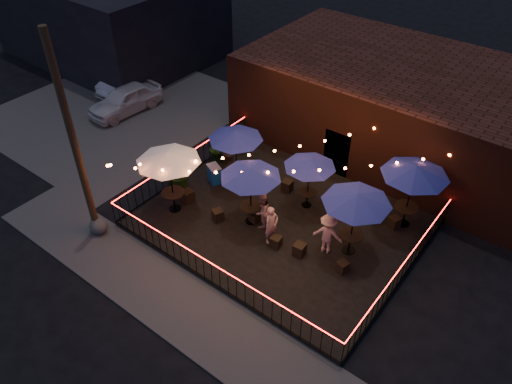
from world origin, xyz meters
TOP-DOWN VIEW (x-y plane):
  - ground at (0.00, 0.00)m, footprint 110.00×110.00m
  - patio at (0.00, 2.00)m, footprint 10.00×8.00m
  - sidewalk at (0.00, -3.25)m, footprint 18.00×2.50m
  - parking_lot at (-12.00, 4.00)m, footprint 11.00×12.00m
  - brick_building at (1.00, 9.99)m, footprint 14.00×8.00m
  - background_building at (-18.00, 9.00)m, footprint 12.00×9.00m
  - utility_pole at (-5.40, -2.60)m, footprint 0.26×0.26m
  - fence_front at (0.00, -2.00)m, footprint 10.00×0.04m
  - fence_left at (-5.00, 2.00)m, footprint 0.04×8.00m
  - fence_right at (5.00, 2.00)m, footprint 0.04×8.00m
  - festoon_lights at (-1.01, 1.70)m, footprint 10.02×8.72m
  - cafe_table_0 at (-3.80, 0.01)m, footprint 2.89×2.89m
  - cafe_table_1 at (-3.00, 2.96)m, footprint 2.75×2.75m
  - cafe_table_2 at (-0.93, 1.29)m, footprint 3.04×3.04m
  - cafe_table_3 at (0.25, 3.44)m, footprint 2.59×2.59m
  - cafe_table_4 at (2.87, 2.23)m, footprint 3.17×3.17m
  - cafe_table_5 at (3.80, 4.80)m, footprint 3.10×3.10m
  - bistro_chair_0 at (-3.72, 0.69)m, footprint 0.50×0.50m
  - bistro_chair_1 at (-2.01, 0.60)m, footprint 0.50×0.50m
  - bistro_chair_2 at (-4.21, 3.81)m, footprint 0.44×0.44m
  - bistro_chair_3 at (-2.86, 3.21)m, footprint 0.45×0.45m
  - bistro_chair_4 at (-0.80, 1.38)m, footprint 0.39×0.39m
  - bistro_chair_5 at (0.63, 0.79)m, footprint 0.42×0.42m
  - bistro_chair_6 at (-0.93, 3.75)m, footprint 0.43×0.43m
  - bistro_chair_7 at (1.44, 4.19)m, footprint 0.37×0.37m
  - bistro_chair_8 at (1.54, 0.97)m, footprint 0.43×0.43m
  - bistro_chair_9 at (3.18, 1.22)m, footprint 0.43×0.43m
  - bistro_chair_10 at (2.75, 4.29)m, footprint 0.35×0.35m
  - bistro_chair_11 at (3.60, 4.44)m, footprint 0.47×0.47m
  - patron_a at (0.33, 0.90)m, footprint 0.51×0.66m
  - patron_b at (-0.45, 1.37)m, footprint 0.65×0.79m
  - patron_c at (2.21, 1.71)m, footprint 1.21×0.88m
  - potted_shrub_a at (-4.60, 1.16)m, footprint 1.63×1.51m
  - potted_shrub_b at (-4.60, 3.58)m, footprint 0.90×0.77m
  - potted_shrub_c at (-4.34, 4.83)m, footprint 0.89×0.89m
  - cooler at (-3.73, 2.34)m, footprint 0.74×0.66m
  - boulder at (-5.25, -2.62)m, footprint 1.01×0.94m
  - car_white at (-11.57, 4.25)m, footprint 1.95×4.19m
  - car_silver at (-13.20, 6.15)m, footprint 1.83×4.51m

SIDE VIEW (x-z plane):
  - ground at x=0.00m, z-range 0.00..0.00m
  - parking_lot at x=-12.00m, z-range 0.00..0.02m
  - sidewalk at x=0.00m, z-range 0.00..0.05m
  - patio at x=0.00m, z-range 0.00..0.15m
  - boulder at x=-5.25m, z-range 0.00..0.64m
  - bistro_chair_4 at x=-0.80m, z-range 0.15..0.55m
  - bistro_chair_2 at x=-4.21m, z-range 0.15..0.55m
  - bistro_chair_10 at x=2.75m, z-range 0.15..0.55m
  - bistro_chair_3 at x=-2.86m, z-range 0.15..0.56m
  - bistro_chair_7 at x=1.44m, z-range 0.15..0.56m
  - bistro_chair_9 at x=3.18m, z-range 0.15..0.56m
  - bistro_chair_11 at x=3.60m, z-range 0.15..0.58m
  - bistro_chair_5 at x=0.63m, z-range 0.15..0.59m
  - bistro_chair_1 at x=-2.01m, z-range 0.15..0.60m
  - bistro_chair_8 at x=1.54m, z-range 0.15..0.62m
  - bistro_chair_6 at x=-0.93m, z-range 0.15..0.63m
  - bistro_chair_0 at x=-3.72m, z-range 0.15..0.67m
  - cooler at x=-3.73m, z-range 0.16..0.97m
  - fence_front at x=0.00m, z-range 0.14..1.18m
  - fence_left at x=-5.00m, z-range 0.14..1.18m
  - fence_right at x=5.00m, z-range 0.14..1.18m
  - car_white at x=-11.57m, z-range 0.00..1.39m
  - car_silver at x=-13.20m, z-range 0.00..1.45m
  - potted_shrub_c at x=-4.34m, z-range 0.15..1.37m
  - potted_shrub_b at x=-4.60m, z-range 0.15..1.59m
  - potted_shrub_a at x=-4.60m, z-range 0.15..1.66m
  - patron_b at x=-0.45m, z-range 0.15..1.68m
  - patron_a at x=0.33m, z-range 0.15..1.74m
  - patron_c at x=2.21m, z-range 0.15..1.83m
  - brick_building at x=1.00m, z-range 0.00..4.00m
  - cafe_table_3 at x=0.25m, z-range 1.08..3.32m
  - cafe_table_1 at x=-3.00m, z-range 1.18..3.67m
  - cafe_table_2 at x=-0.93m, z-range 1.20..3.73m
  - background_building at x=-18.00m, z-range 0.00..5.00m
  - festoon_lights at x=-1.01m, z-range 1.86..3.18m
  - cafe_table_4 at x=2.87m, z-range 1.25..3.91m
  - cafe_table_0 at x=-3.80m, z-range 1.28..4.00m
  - cafe_table_5 at x=3.80m, z-range 1.28..4.02m
  - utility_pole at x=-5.40m, z-range 0.00..8.00m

